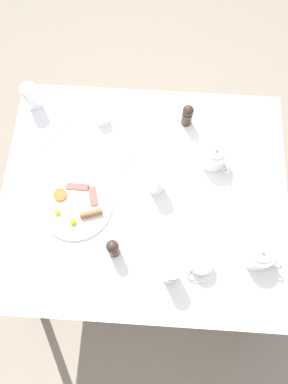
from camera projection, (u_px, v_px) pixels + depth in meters
The scene contains 15 objects.
ground_plane at pixel (144, 237), 2.20m from camera, with size 8.00×8.00×0.00m, color gray.
table at pixel (144, 199), 1.58m from camera, with size 1.01×1.17×0.72m.
breakfast_plate at pixel (76, 206), 1.50m from camera, with size 0.29×0.29×0.04m.
teapot_near at pixel (214, 156), 1.53m from camera, with size 0.15×0.14×0.11m.
teapot_far at pixel (259, 255), 1.39m from camera, with size 0.11×0.17×0.11m.
teacup_with_saucer_left at pixel (200, 264), 1.40m from camera, with size 0.14×0.14×0.06m.
water_glass_tall at pixel (170, 273), 1.35m from camera, with size 0.07×0.07×0.13m.
water_glass_short at pixel (156, 183), 1.48m from camera, with size 0.07×0.07×0.12m.
wine_glass_spare at pixel (31, 97), 1.62m from camera, with size 0.07×0.07×0.12m.
creamer_jug at pixel (102, 118), 1.62m from camera, with size 0.08×0.06×0.05m.
pepper_grinder at pixel (187, 115), 1.59m from camera, with size 0.05×0.05×0.12m.
salt_grinder at pixel (113, 248), 1.39m from camera, with size 0.05×0.05×0.12m.
napkin_folded at pixel (117, 152), 1.59m from camera, with size 0.15×0.16×0.01m.
fork_by_plate at pixel (87, 276), 1.41m from camera, with size 0.10×0.14×0.00m.
knife_by_plate at pixel (57, 133), 1.62m from camera, with size 0.19×0.14×0.00m.
Camera 1 is at (-0.53, -0.03, 2.15)m, focal length 35.00 mm.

